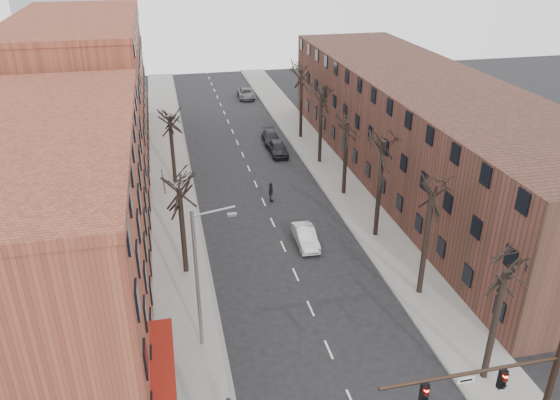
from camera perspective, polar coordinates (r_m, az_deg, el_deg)
sidewalk_left at (r=55.11m, az=-11.33°, el=2.23°), size 4.00×90.00×0.15m
sidewalk_right at (r=57.44m, az=4.80°, el=3.67°), size 4.00×90.00×0.15m
building_left_near at (r=35.37m, az=-23.85°, el=-3.10°), size 12.00×26.00×12.00m
building_left_far at (r=61.92m, az=-19.78°, el=10.67°), size 12.00×28.00×14.00m
building_right at (r=54.31m, az=14.71°, el=7.10°), size 12.00×50.00×10.00m
tree_right_a at (r=33.39m, az=20.44°, el=-17.02°), size 5.20×5.20×10.00m
tree_right_b at (r=38.63m, az=14.29°, el=-9.43°), size 5.20×5.20×10.80m
tree_right_c at (r=44.69m, az=9.90°, el=-3.70°), size 5.20×5.20×11.60m
tree_right_d at (r=51.29m, az=6.64°, el=0.62°), size 5.20×5.20×10.00m
tree_right_e at (r=58.24m, az=4.13°, el=3.94°), size 5.20×5.20×10.80m
tree_right_f at (r=65.43m, az=2.16°, el=6.53°), size 5.20×5.20×11.60m
tree_left_a at (r=40.13m, az=-9.74°, el=-7.45°), size 5.20×5.20×9.50m
tree_left_b at (r=54.23m, az=-10.86°, el=1.78°), size 5.20×5.20×9.50m
signal_mast_arm at (r=26.59m, az=23.63°, el=-17.92°), size 8.14×0.30×7.20m
streetlight at (r=30.71m, az=-8.38°, el=-7.66°), size 2.45×0.22×9.03m
silver_sedan at (r=42.57m, az=2.69°, el=-3.86°), size 1.54×4.17×1.36m
parked_car_near at (r=59.96m, az=-0.21°, el=5.45°), size 1.92×4.50×1.51m
parked_car_mid at (r=63.56m, az=-0.97°, el=6.56°), size 2.02×4.47×1.27m
parked_car_far at (r=81.81m, az=-3.56°, el=11.04°), size 2.47×5.02×1.37m
pedestrian_crossing at (r=49.12m, az=-0.96°, el=0.81°), size 0.72×1.17×1.87m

